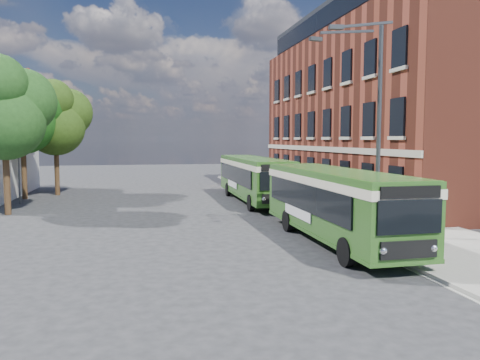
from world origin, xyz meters
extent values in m
plane|color=#262629|center=(0.00, 0.00, 0.00)|extent=(120.00, 120.00, 0.00)
cube|color=gray|center=(7.00, 8.00, 0.07)|extent=(6.00, 48.00, 0.15)
cube|color=beige|center=(3.95, 8.00, 0.01)|extent=(0.12, 48.00, 0.01)
cube|color=maroon|center=(14.00, 12.00, 6.00)|extent=(12.00, 26.00, 12.00)
cube|color=beige|center=(7.96, 12.00, 3.60)|extent=(0.12, 26.00, 0.35)
cube|color=black|center=(14.00, 12.00, 13.10)|extent=(10.80, 24.80, 2.20)
cube|color=black|center=(8.57, 12.00, 13.10)|extent=(0.08, 24.00, 1.40)
cylinder|color=#393B3E|center=(-12.50, 13.00, 4.50)|extent=(0.10, 0.10, 9.00)
cube|color=red|center=(-12.05, 13.00, 8.60)|extent=(0.90, 0.02, 0.60)
cylinder|color=#393B3E|center=(5.20, -2.00, 0.15)|extent=(0.44, 0.44, 0.30)
cylinder|color=#393B3E|center=(5.20, -2.00, 4.50)|extent=(0.18, 0.18, 9.00)
cube|color=#393B3E|center=(3.96, -2.60, 8.80)|extent=(2.58, 0.46, 0.37)
cube|color=#393B3E|center=(3.96, -1.40, 8.80)|extent=(2.58, 0.46, 0.37)
cube|color=#393B3E|center=(2.73, -3.08, 8.55)|extent=(0.55, 0.22, 0.16)
cube|color=#393B3E|center=(2.73, -0.92, 8.55)|extent=(0.55, 0.22, 0.16)
cylinder|color=#393B3E|center=(5.60, -4.20, 1.25)|extent=(0.08, 0.08, 2.50)
cube|color=red|center=(5.60, -4.20, 2.35)|extent=(0.35, 0.04, 0.35)
cube|color=#2E5E1F|center=(3.20, -2.16, 1.77)|extent=(2.57, 10.83, 2.45)
cube|color=#2E5E1F|center=(3.20, -2.16, 0.50)|extent=(2.61, 10.87, 0.14)
cube|color=black|center=(1.92, -1.87, 1.90)|extent=(0.14, 9.01, 1.10)
cube|color=black|center=(4.48, -1.85, 1.90)|extent=(0.14, 9.01, 1.10)
cube|color=#F6EBCA|center=(3.20, -2.16, 2.60)|extent=(2.63, 10.89, 0.32)
cube|color=#2E5E1F|center=(3.20, -2.16, 2.96)|extent=(2.47, 10.72, 0.12)
cube|color=black|center=(3.23, -7.60, 1.95)|extent=(2.15, 0.09, 1.05)
cube|color=black|center=(3.23, -7.61, 2.70)|extent=(2.00, 0.09, 0.38)
cube|color=black|center=(3.23, -7.61, 0.95)|extent=(1.90, 0.09, 0.55)
sphere|color=silver|center=(2.38, -7.59, 0.95)|extent=(0.26, 0.26, 0.26)
sphere|color=silver|center=(4.08, -7.58, 0.95)|extent=(0.26, 0.26, 0.26)
cube|color=black|center=(3.17, 3.27, 2.00)|extent=(2.00, 0.09, 0.90)
cube|color=white|center=(1.90, -1.17, 1.15)|extent=(0.06, 3.20, 0.45)
cylinder|color=black|center=(2.05, -5.78, 0.50)|extent=(0.29, 1.00, 1.00)
cylinder|color=black|center=(4.39, -5.76, 0.50)|extent=(0.29, 1.00, 1.00)
cylinder|color=black|center=(2.01, 0.43, 0.50)|extent=(0.29, 1.00, 1.00)
cylinder|color=black|center=(4.35, 0.45, 0.50)|extent=(0.29, 1.00, 1.00)
cube|color=#2F611F|center=(2.96, 11.08, 1.77)|extent=(2.61, 12.27, 2.45)
cube|color=#2F611F|center=(2.96, 11.08, 0.50)|extent=(2.65, 12.31, 0.14)
cube|color=black|center=(1.69, 11.40, 1.90)|extent=(0.18, 10.45, 1.10)
cube|color=black|center=(4.25, 11.37, 1.90)|extent=(0.18, 10.45, 1.10)
cube|color=#F0E8C5|center=(2.96, 11.08, 2.60)|extent=(2.67, 12.33, 0.32)
cube|color=#2F611F|center=(2.96, 11.08, 2.96)|extent=(2.51, 12.17, 0.12)
cube|color=black|center=(2.91, 4.93, 1.95)|extent=(2.15, 0.10, 1.05)
cube|color=black|center=(2.91, 4.92, 2.70)|extent=(2.00, 0.10, 0.38)
cube|color=black|center=(2.91, 4.92, 0.95)|extent=(1.90, 0.10, 0.55)
sphere|color=silver|center=(2.06, 4.95, 0.95)|extent=(0.26, 0.26, 0.26)
sphere|color=silver|center=(3.76, 4.93, 0.95)|extent=(0.26, 0.26, 0.26)
cube|color=black|center=(3.02, 17.24, 2.00)|extent=(2.00, 0.10, 0.90)
cube|color=white|center=(1.68, 12.10, 1.15)|extent=(0.07, 3.20, 0.45)
cylinder|color=black|center=(1.75, 6.77, 0.50)|extent=(0.29, 1.00, 1.00)
cylinder|color=black|center=(4.09, 6.75, 0.50)|extent=(0.29, 1.00, 1.00)
cylinder|color=black|center=(1.82, 14.42, 0.50)|extent=(0.29, 1.00, 1.00)
cylinder|color=black|center=(4.16, 14.40, 0.50)|extent=(0.29, 1.00, 1.00)
imported|color=black|center=(4.60, -3.76, 0.89)|extent=(0.58, 0.42, 1.48)
imported|color=black|center=(4.84, -2.52, 0.90)|extent=(0.81, 0.68, 1.50)
cylinder|color=#3C2815|center=(-12.10, 8.44, 1.90)|extent=(0.36, 0.36, 3.79)
sphere|color=#1D4116|center=(-12.10, 8.44, 5.34)|extent=(4.48, 4.48, 4.48)
sphere|color=#1D4116|center=(-11.24, 9.13, 6.46)|extent=(3.79, 3.79, 3.79)
cylinder|color=#3C2815|center=(-12.82, 15.83, 1.97)|extent=(0.36, 0.36, 3.94)
sphere|color=#154410|center=(-12.82, 15.83, 5.56)|extent=(4.66, 4.66, 4.66)
sphere|color=#154410|center=(-11.92, 16.55, 6.72)|extent=(3.94, 3.94, 3.94)
sphere|color=#154410|center=(-13.63, 15.20, 6.27)|extent=(3.59, 3.59, 3.59)
sphere|color=#154410|center=(-12.82, 14.94, 7.62)|extent=(3.23, 3.23, 3.23)
cylinder|color=#3C2815|center=(-10.91, 17.73, 1.86)|extent=(0.36, 0.36, 3.73)
sphere|color=#243D10|center=(-10.91, 17.73, 5.25)|extent=(4.40, 4.40, 4.40)
sphere|color=#243D10|center=(-10.06, 18.41, 6.35)|extent=(3.73, 3.73, 3.73)
sphere|color=#243D10|center=(-11.67, 17.14, 5.93)|extent=(3.39, 3.39, 3.39)
sphere|color=#243D10|center=(-10.91, 16.88, 7.20)|extent=(3.05, 3.05, 3.05)
camera|label=1|loc=(-4.72, -20.15, 4.29)|focal=35.00mm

